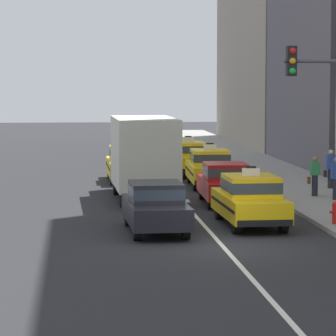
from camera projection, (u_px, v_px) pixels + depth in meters
The scene contains 14 objects.
ground_plane at pixel (223, 246), 27.03m from camera, with size 160.00×160.00×0.00m, color #232326.
lane_stripe_left_right at pixel (160, 176), 46.85m from camera, with size 0.14×80.00×0.01m, color silver.
sidewalk_curb at pixel (294, 184), 42.44m from camera, with size 4.00×90.00×0.15m, color gray.
sedan_left_nearest at pixel (156, 205), 29.42m from camera, with size 1.90×4.36×1.58m.
box_truck_left_second at pixel (142, 154), 37.68m from camera, with size 2.41×7.01×3.27m.
taxi_left_third at pixel (127, 163), 44.23m from camera, with size 1.85×4.57×1.96m.
taxi_right_nearest at pixel (250, 199), 30.73m from camera, with size 1.91×4.60×1.96m.
sedan_right_second at pixel (225, 182), 36.17m from camera, with size 1.88×4.35×1.58m.
taxi_right_third at pixel (210, 167), 42.05m from camera, with size 1.98×4.62×1.96m.
taxi_right_fourth at pixel (188, 158), 47.22m from camera, with size 1.89×4.59×1.96m.
pedestrian_mid_block at pixel (330, 169), 40.22m from camera, with size 0.47×0.24×1.64m.
pedestrian_by_storefront at pixel (336, 179), 36.31m from camera, with size 0.47×0.24×1.63m.
pedestrian_trailing at pixel (315, 176), 37.51m from camera, with size 0.47×0.24×1.56m.
fire_hydrant at pixel (335, 212), 30.23m from camera, with size 0.36×0.22×0.73m.
Camera 1 is at (-4.18, -26.43, 4.73)m, focal length 101.54 mm.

